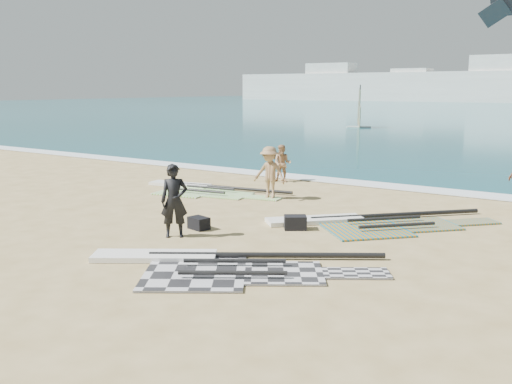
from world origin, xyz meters
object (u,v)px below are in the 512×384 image
Objects in this scene: gear_bag_near at (295,223)px; beachgoer_left at (282,163)px; rig_grey at (211,264)px; rig_green at (200,189)px; rig_orange at (366,222)px; gear_bag_far at (199,223)px; person_wetsuit at (174,201)px; beachgoer_mid at (269,173)px.

beachgoer_left reaches higher than gear_bag_near.
rig_green is (-6.04, 6.96, -0.00)m from rig_grey.
gear_bag_far is (-3.52, -3.03, 0.11)m from rig_orange.
beachgoer_left reaches higher than rig_grey.
gear_bag_near is 0.31× the size of person_wetsuit.
gear_bag_far reaches higher than rig_orange.
gear_bag_far is 8.28m from beachgoer_left.
rig_grey is 1.05× the size of rig_green.
rig_orange is at bearing 44.40° from rig_grey.
rig_grey is at bearing -45.89° from gear_bag_far.
rig_green is 5.88m from gear_bag_far.
gear_bag_far is at bearing 100.94° from rig_grey.
person_wetsuit reaches higher than beachgoer_left.
gear_bag_far is (3.71, -4.56, 0.11)m from rig_green.
gear_bag_far is at bearing -146.69° from gear_bag_near.
gear_bag_near is at bearing -176.50° from rig_orange.
beachgoer_mid reaches higher than gear_bag_near.
rig_green is 3.29× the size of beachgoer_mid.
rig_grey is at bearing -85.48° from beachgoer_left.
beachgoer_mid is at bearing 80.11° from rig_grey.
rig_green is 10.91× the size of gear_bag_far.
beachgoer_mid is (-3.01, 6.99, 0.86)m from rig_grey.
person_wetsuit reaches higher than gear_bag_near.
rig_grey is at bearing -72.48° from person_wetsuit.
beachgoer_left reaches higher than rig_orange.
gear_bag_near is 1.07× the size of gear_bag_far.
rig_orange is at bearing 8.02° from person_wetsuit.
rig_orange is at bearing -23.63° from beachgoer_mid.
beachgoer_mid is at bearing 113.22° from rig_orange.
rig_green is 3.96× the size of beachgoer_left.
gear_bag_near is at bearing 33.31° from gear_bag_far.
rig_orange is 3.02× the size of person_wetsuit.
beachgoer_mid reaches higher than gear_bag_far.
person_wetsuit is 9.21m from beachgoer_left.
person_wetsuit is 1.03× the size of beachgoer_mid.
beachgoer_left is 0.83× the size of beachgoer_mid.
person_wetsuit reaches higher than rig_orange.
beachgoer_left is at bearing 111.31° from beachgoer_mid.
beachgoer_mid is (-0.68, 4.59, 0.74)m from gear_bag_far.
beachgoer_mid is at bearing 56.43° from person_wetsuit.
gear_bag_far is 0.30× the size of beachgoer_mid.
person_wetsuit is (3.73, -5.53, 0.89)m from rig_green.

